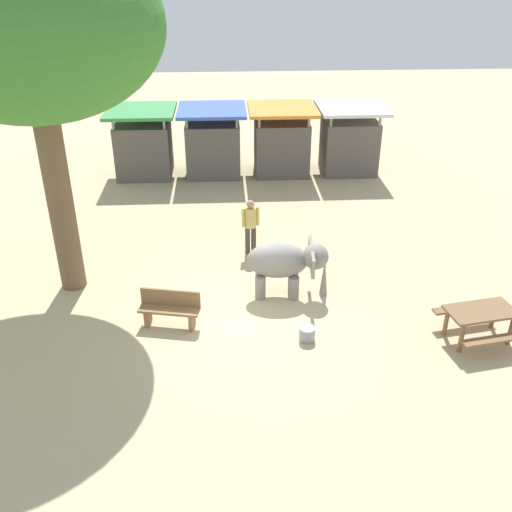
{
  "coord_description": "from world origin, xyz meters",
  "views": [
    {
      "loc": [
        -0.24,
        -11.55,
        7.83
      ],
      "look_at": [
        0.5,
        1.44,
        0.8
      ],
      "focal_mm": 40.6,
      "sensor_mm": 36.0,
      "label": 1
    }
  ],
  "objects": [
    {
      "name": "ground_plane",
      "position": [
        0.0,
        0.0,
        0.0
      ],
      "size": [
        60.0,
        60.0,
        0.0
      ],
      "primitive_type": "plane",
      "color": "tan"
    },
    {
      "name": "elephant",
      "position": [
        1.2,
        0.86,
        0.91
      ],
      "size": [
        2.06,
        1.38,
        1.42
      ],
      "rotation": [
        0.0,
        0.0,
        6.21
      ],
      "color": "gray",
      "rests_on": "ground_plane"
    },
    {
      "name": "person_handler",
      "position": [
        0.44,
        3.15,
        0.95
      ],
      "size": [
        0.5,
        0.32,
        1.62
      ],
      "rotation": [
        0.0,
        0.0,
        -1.33
      ],
      "color": "#3F3833",
      "rests_on": "ground_plane"
    },
    {
      "name": "shade_tree_main",
      "position": [
        -4.23,
        1.6,
        6.27
      ],
      "size": [
        5.69,
        5.22,
        8.35
      ],
      "color": "brown",
      "rests_on": "ground_plane"
    },
    {
      "name": "wooden_bench",
      "position": [
        -1.59,
        -0.33,
        0.47
      ],
      "size": [
        1.45,
        0.68,
        0.88
      ],
      "rotation": [
        0.0,
        0.0,
        2.94
      ],
      "color": "olive",
      "rests_on": "ground_plane"
    },
    {
      "name": "picnic_table_near",
      "position": [
        5.29,
        -1.29,
        0.59
      ],
      "size": [
        1.73,
        1.72,
        0.78
      ],
      "rotation": [
        0.0,
        0.0,
        3.32
      ],
      "color": "brown",
      "rests_on": "ground_plane"
    },
    {
      "name": "market_stall_green",
      "position": [
        -3.26,
        9.75,
        1.14
      ],
      "size": [
        2.5,
        2.5,
        2.52
      ],
      "color": "#59514C",
      "rests_on": "ground_plane"
    },
    {
      "name": "market_stall_blue",
      "position": [
        -0.66,
        9.75,
        1.14
      ],
      "size": [
        2.5,
        2.5,
        2.52
      ],
      "color": "#59514C",
      "rests_on": "ground_plane"
    },
    {
      "name": "market_stall_orange",
      "position": [
        1.94,
        9.75,
        1.14
      ],
      "size": [
        2.5,
        2.5,
        2.52
      ],
      "color": "#59514C",
      "rests_on": "ground_plane"
    },
    {
      "name": "market_stall_white",
      "position": [
        4.54,
        9.75,
        1.14
      ],
      "size": [
        2.5,
        2.5,
        2.52
      ],
      "color": "#59514C",
      "rests_on": "ground_plane"
    },
    {
      "name": "feed_bucket",
      "position": [
        1.5,
        -1.09,
        0.16
      ],
      "size": [
        0.36,
        0.36,
        0.32
      ],
      "primitive_type": "cylinder",
      "color": "gray",
      "rests_on": "ground_plane"
    }
  ]
}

